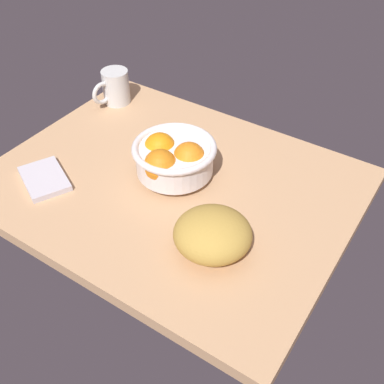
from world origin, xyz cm
name	(u,v)px	position (x,y,z in cm)	size (l,w,h in cm)	color
ground_plane	(172,186)	(0.00, 0.00, -1.50)	(82.39, 64.67, 3.00)	tan
fruit_bowl	(173,157)	(0.59, -1.74, 5.71)	(19.50, 19.50, 10.30)	white
bread_loaf	(213,234)	(-18.96, 12.67, 4.36)	(15.54, 14.72, 8.73)	gold
napkin_folded	(44,179)	(24.88, 16.23, 0.70)	(13.20, 9.09, 1.40)	silver
mug	(115,87)	(34.00, -20.35, 4.85)	(7.60, 12.10, 9.70)	silver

